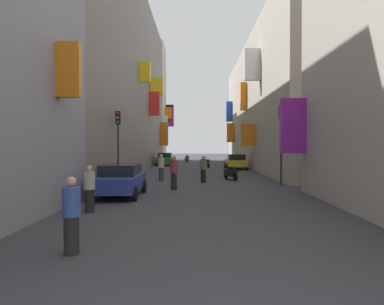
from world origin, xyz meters
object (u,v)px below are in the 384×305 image
(scooter_red, at_px, (207,163))
(pedestrian_near_right, at_px, (203,169))
(scooter_blue, at_px, (187,159))
(traffic_light_far_corner, at_px, (118,135))
(traffic_light_near_corner, at_px, (281,131))
(parked_car_green, at_px, (165,159))
(scooter_black, at_px, (231,173))
(pedestrian_crossing, at_px, (161,167))
(parked_car_yellow, at_px, (236,161))
(pedestrian_mid_street, at_px, (174,173))
(pedestrian_near_left, at_px, (89,189))
(parked_car_blue, at_px, (120,179))
(pedestrian_far_away, at_px, (71,216))

(scooter_red, distance_m, pedestrian_near_right, 15.19)
(scooter_blue, xyz_separation_m, traffic_light_far_corner, (-3.19, -30.23, 2.41))
(traffic_light_near_corner, relative_size, traffic_light_far_corner, 1.07)
(parked_car_green, relative_size, traffic_light_near_corner, 0.93)
(scooter_black, bearing_deg, pedestrian_crossing, -170.15)
(traffic_light_near_corner, height_order, traffic_light_far_corner, traffic_light_near_corner)
(parked_car_yellow, bearing_deg, pedestrian_mid_street, -105.96)
(parked_car_yellow, height_order, pedestrian_near_right, pedestrian_near_right)
(pedestrian_crossing, height_order, pedestrian_near_left, pedestrian_crossing)
(pedestrian_mid_street, distance_m, traffic_light_far_corner, 4.30)
(parked_car_green, height_order, scooter_blue, parked_car_green)
(traffic_light_far_corner, bearing_deg, parked_car_yellow, 61.78)
(parked_car_yellow, xyz_separation_m, pedestrian_crossing, (-6.02, -12.31, 0.11))
(parked_car_blue, height_order, parked_car_yellow, parked_car_blue)
(scooter_black, xyz_separation_m, pedestrian_near_right, (-1.84, -1.92, 0.36))
(pedestrian_near_left, bearing_deg, parked_car_blue, 86.60)
(parked_car_blue, distance_m, traffic_light_near_corner, 9.62)
(parked_car_blue, xyz_separation_m, scooter_blue, (2.18, 34.84, -0.29))
(parked_car_blue, relative_size, pedestrian_near_right, 2.61)
(scooter_blue, height_order, pedestrian_mid_street, pedestrian_mid_street)
(parked_car_blue, distance_m, parked_car_yellow, 21.13)
(scooter_red, xyz_separation_m, pedestrian_far_away, (-3.68, -30.92, 0.35))
(pedestrian_far_away, bearing_deg, pedestrian_near_right, 79.01)
(pedestrian_mid_street, bearing_deg, scooter_blue, 90.14)
(pedestrian_mid_street, relative_size, pedestrian_far_away, 1.07)
(pedestrian_far_away, relative_size, traffic_light_far_corner, 0.39)
(pedestrian_near_right, distance_m, pedestrian_mid_street, 4.09)
(scooter_black, height_order, pedestrian_crossing, pedestrian_crossing)
(traffic_light_far_corner, bearing_deg, parked_car_green, 87.67)
(scooter_blue, relative_size, pedestrian_mid_street, 1.04)
(scooter_red, bearing_deg, pedestrian_far_away, -96.79)
(pedestrian_near_right, xyz_separation_m, pedestrian_mid_street, (-1.58, -3.77, 0.06))
(scooter_red, xyz_separation_m, traffic_light_far_corner, (-5.48, -17.00, 2.41))
(parked_car_green, xyz_separation_m, traffic_light_far_corner, (-0.90, -22.08, 2.12))
(pedestrian_near_left, xyz_separation_m, pedestrian_near_right, (4.09, 10.60, 0.02))
(pedestrian_mid_street, xyz_separation_m, traffic_light_far_corner, (-3.27, 1.94, 1.99))
(parked_car_yellow, xyz_separation_m, pedestrian_far_away, (-6.40, -29.18, 0.07))
(pedestrian_near_left, distance_m, pedestrian_near_right, 11.36)
(parked_car_green, xyz_separation_m, pedestrian_crossing, (1.27, -19.12, 0.11))
(pedestrian_mid_street, distance_m, pedestrian_far_away, 12.06)
(scooter_black, bearing_deg, scooter_blue, 97.53)
(traffic_light_near_corner, distance_m, traffic_light_far_corner, 9.19)
(pedestrian_crossing, distance_m, pedestrian_near_left, 11.82)
(pedestrian_near_left, xyz_separation_m, pedestrian_mid_street, (2.51, 6.83, 0.08))
(scooter_black, relative_size, pedestrian_near_left, 1.17)
(parked_car_green, relative_size, pedestrian_far_away, 2.56)
(pedestrian_near_left, bearing_deg, pedestrian_near_right, 68.92)
(pedestrian_crossing, distance_m, pedestrian_near_right, 2.91)
(scooter_black, relative_size, scooter_blue, 1.04)
(pedestrian_crossing, distance_m, traffic_light_far_corner, 4.19)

